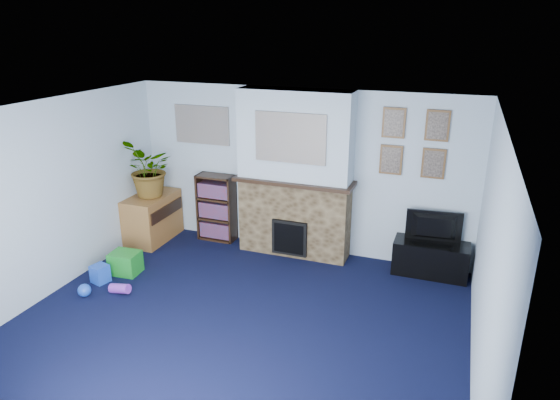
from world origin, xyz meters
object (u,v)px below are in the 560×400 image
at_px(tv_stand, 430,259).
at_px(television, 434,228).
at_px(bookshelf, 217,209).
at_px(sideboard, 153,218).

relative_size(tv_stand, television, 1.35).
distance_m(bookshelf, sideboard, 1.02).
bearing_deg(tv_stand, sideboard, -176.18).
distance_m(television, sideboard, 4.21).
height_order(television, sideboard, television).
relative_size(tv_stand, sideboard, 1.05).
bearing_deg(bookshelf, tv_stand, -1.35).
distance_m(tv_stand, television, 0.45).
relative_size(tv_stand, bookshelf, 0.94).
bearing_deg(bookshelf, television, -1.00).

